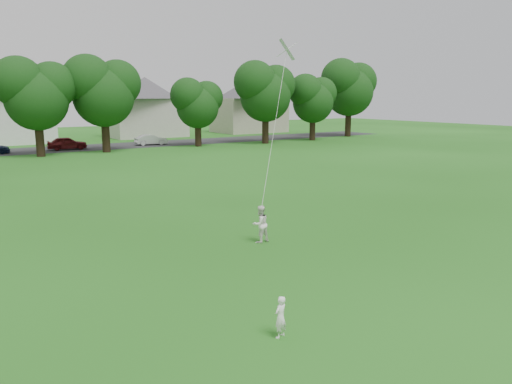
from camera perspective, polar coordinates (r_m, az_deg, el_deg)
ground at (r=14.61m, az=5.38°, el=-10.02°), size 160.00×160.00×0.00m
street at (r=53.50m, az=-24.42°, el=4.32°), size 90.00×7.00×0.01m
toddler at (r=11.20m, az=2.80°, el=-14.08°), size 0.40×0.32×0.95m
older_boy at (r=18.00m, az=0.49°, el=-3.68°), size 0.70×0.57×1.35m
kite at (r=19.50m, az=2.14°, el=7.47°), size 2.10×1.96×7.44m
tree_row at (r=48.21m, az=-22.89°, el=11.33°), size 82.78×8.19×11.35m
house_row at (r=63.16m, az=-26.17°, el=9.42°), size 77.04×13.92×10.40m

